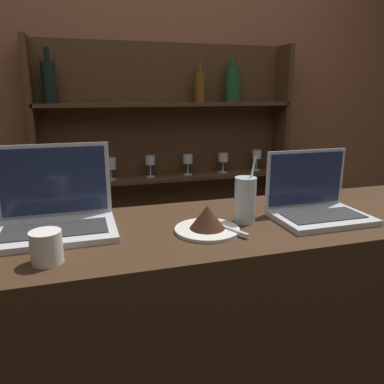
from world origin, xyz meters
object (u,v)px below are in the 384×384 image
laptop_near (55,212)px  coffee_cup (46,247)px  laptop_far (316,203)px  water_glass (245,200)px  cake_plate (207,221)px

laptop_near → coffee_cup: 0.23m
laptop_far → water_glass: bearing=174.7°
cake_plate → water_glass: 0.15m
laptop_near → cake_plate: bearing=-18.6°
laptop_far → water_glass: 0.24m
water_glass → cake_plate: bearing=-161.6°
laptop_near → water_glass: laptop_near is taller
cake_plate → coffee_cup: (-0.43, -0.09, 0.01)m
water_glass → laptop_near: bearing=170.3°
laptop_far → water_glass: (-0.24, 0.02, 0.02)m
cake_plate → coffee_cup: size_ratio=2.41×
laptop_far → laptop_near: bearing=171.6°
laptop_near → cake_plate: size_ratio=1.77×
laptop_near → water_glass: size_ratio=1.63×
coffee_cup → laptop_near: bearing=87.7°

